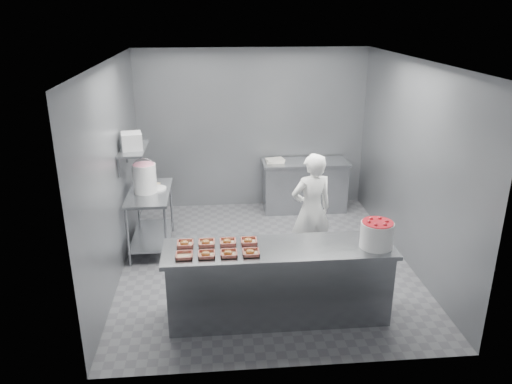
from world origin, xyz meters
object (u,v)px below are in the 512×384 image
Objects in this scene: prep_table at (150,211)px; strawberry_tub at (377,234)px; appliance at (132,141)px; tray_2 at (229,253)px; service_counter at (279,282)px; back_counter at (304,185)px; tray_6 at (228,242)px; tray_3 at (251,252)px; tray_5 at (206,243)px; worker at (311,210)px; tray_7 at (249,241)px; glaze_bucket at (145,178)px; tray_0 at (184,255)px; tray_1 at (206,254)px; tray_4 at (185,243)px.

prep_table is 3.44m from strawberry_tub.
strawberry_tub is at bearing -45.14° from appliance.
strawberry_tub is (1.65, 0.06, 0.14)m from tray_2.
service_counter is 3.37m from back_counter.
prep_table is at bearing 120.84° from tray_6.
tray_3 and tray_5 have the same top height.
worker reaches higher than service_counter.
glaze_bucket is (-1.36, 1.79, 0.20)m from tray_7.
glaze_bucket is at bearing -28.74° from worker.
tray_2 is at bearing -90.00° from tray_6.
glaze_bucket reaches higher than tray_5.
tray_6 is at bearing -57.99° from glaze_bucket.
tray_7 is 1.48m from worker.
back_counter is at bearing 15.71° from appliance.
tray_6 reaches higher than service_counter.
tray_2 reaches higher than prep_table.
tray_0 is 1.00× the size of tray_1.
tray_7 is (0.72, 0.29, 0.00)m from tray_0.
tray_5 is at bearing 180.00° from tray_6.
back_counter is 8.01× the size of tray_2.
tray_2 and tray_5 have the same top height.
tray_2 is 1.00× the size of tray_3.
prep_table is at bearing 117.28° from tray_2.
worker reaches higher than tray_3.
tray_7 is at bearing -60.42° from appliance.
tray_5 is 0.12× the size of worker.
back_counter is 2.98m from glaze_bucket.
tray_5 reaches higher than prep_table.
strawberry_tub is (0.18, -3.33, 0.61)m from back_counter.
tray_3 is at bearing 0.00° from tray_1.
tray_1 is at bearing 180.00° from tray_3.
tray_7 is at bearing -111.61° from back_counter.
tray_0 is 1.00× the size of tray_4.
back_counter is 3.94m from tray_0.
tray_1 and tray_4 have the same top height.
service_counter is at bearing -7.73° from tray_4.
tray_1 is 0.56m from tray_7.
strawberry_tub reaches higher than back_counter.
tray_1 is 2.02m from worker.
tray_4 is 2.04m from appliance.
glaze_bucket is (-1.12, 1.79, 0.20)m from tray_6.
appliance is (-2.72, -1.37, 1.23)m from back_counter.
prep_table is 2.34× the size of glaze_bucket.
tray_3 is (-1.23, -3.39, 0.47)m from back_counter.
tray_6 and tray_7 have the same top height.
tray_6 is 1.67m from strawberry_tub.
prep_table is at bearing -29.33° from worker.
tray_1 is at bearing -116.76° from back_counter.
tray_2 is at bearing -69.33° from appliance.
tray_2 and tray_4 have the same top height.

